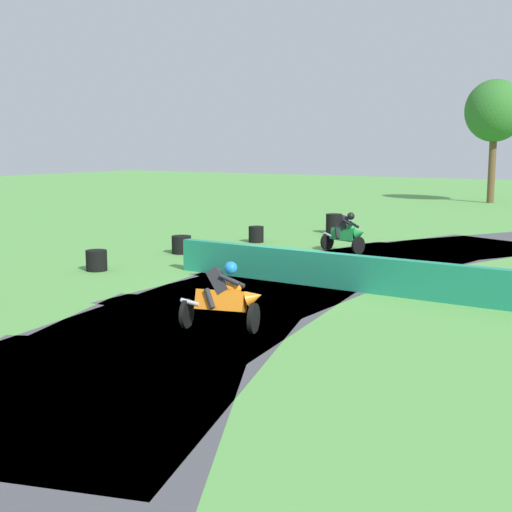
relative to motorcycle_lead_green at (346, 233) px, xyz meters
The scene contains 9 objects.
ground_plane 5.83m from the motorcycle_lead_green, 80.92° to the right, with size 120.00×120.00×0.00m, color #569947.
track_asphalt 6.17m from the motorcycle_lead_green, 69.78° to the right, with size 10.29×31.61×0.01m.
motorcycle_lead_green is the anchor object (origin of this frame).
motorcycle_chase_orange 10.86m from the motorcycle_lead_green, 77.53° to the right, with size 1.68×1.12×1.43m.
tire_stack_near 5.13m from the motorcycle_lead_green, 120.64° to the left, with size 0.66×0.66×0.80m.
tire_stack_mid_a 3.90m from the motorcycle_lead_green, behind, with size 0.56×0.56×0.60m.
tire_stack_mid_b 5.59m from the motorcycle_lead_green, 144.04° to the right, with size 0.65×0.65×0.60m.
tire_stack_far 8.52m from the motorcycle_lead_green, 122.46° to the right, with size 0.61×0.61×0.60m.
tree_far_right 24.11m from the motorcycle_lead_green, 92.71° to the left, with size 3.63×3.63×7.58m.
Camera 1 is at (9.26, -16.12, 3.63)m, focal length 49.73 mm.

